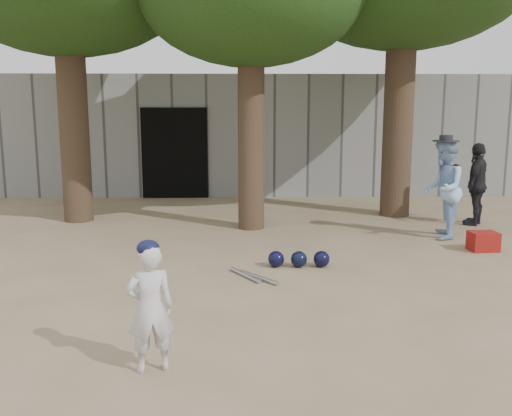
{
  "coord_description": "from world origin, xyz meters",
  "views": [
    {
      "loc": [
        0.4,
        -6.17,
        2.24
      ],
      "look_at": [
        0.6,
        1.0,
        0.95
      ],
      "focal_mm": 40.0,
      "sensor_mm": 36.0,
      "label": 1
    }
  ],
  "objects_px": {
    "boy_player": "(150,309)",
    "red_bag": "(483,241)",
    "spectator_blue": "(443,189)",
    "spectator_dark": "(477,184)"
  },
  "relations": [
    {
      "from": "boy_player",
      "to": "red_bag",
      "type": "xyz_separation_m",
      "value": [
        4.56,
        3.99,
        -0.41
      ]
    },
    {
      "from": "spectator_blue",
      "to": "spectator_dark",
      "type": "distance_m",
      "value": 1.52
    },
    {
      "from": "boy_player",
      "to": "spectator_blue",
      "type": "distance_m",
      "value": 6.44
    },
    {
      "from": "spectator_dark",
      "to": "red_bag",
      "type": "xyz_separation_m",
      "value": [
        -0.68,
        -1.99,
        -0.63
      ]
    },
    {
      "from": "boy_player",
      "to": "red_bag",
      "type": "height_order",
      "value": "boy_player"
    },
    {
      "from": "spectator_dark",
      "to": "red_bag",
      "type": "bearing_deg",
      "value": 18.57
    },
    {
      "from": "spectator_blue",
      "to": "spectator_dark",
      "type": "relative_size",
      "value": 1.08
    },
    {
      "from": "spectator_blue",
      "to": "spectator_dark",
      "type": "xyz_separation_m",
      "value": [
        1.04,
        1.1,
        -0.07
      ]
    },
    {
      "from": "spectator_blue",
      "to": "red_bag",
      "type": "xyz_separation_m",
      "value": [
        0.36,
        -0.89,
        -0.7
      ]
    },
    {
      "from": "boy_player",
      "to": "spectator_blue",
      "type": "xyz_separation_m",
      "value": [
        4.2,
        4.88,
        0.29
      ]
    }
  ]
}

